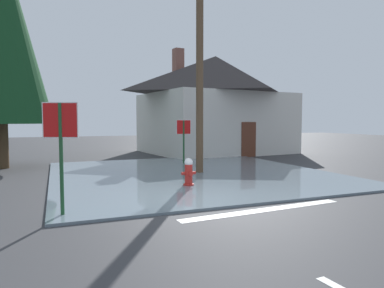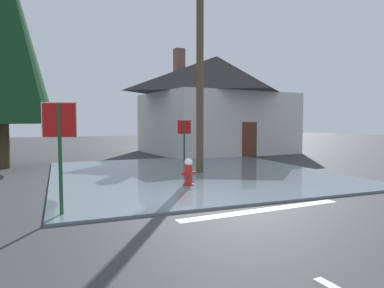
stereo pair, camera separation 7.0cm
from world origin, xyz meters
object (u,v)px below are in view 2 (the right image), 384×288
at_px(fire_hydrant, 188,173).
at_px(utility_pole, 200,62).
at_px(house, 216,103).
at_px(stop_sign_near, 60,135).
at_px(stop_sign_far, 184,133).

xyz_separation_m(fire_hydrant, utility_pole, (1.39, 2.41, 3.87)).
distance_m(fire_hydrant, house, 12.53).
xyz_separation_m(utility_pole, house, (4.60, 8.24, -1.07)).
height_order(stop_sign_near, house, house).
relative_size(stop_sign_near, fire_hydrant, 2.69).
bearing_deg(stop_sign_far, house, 51.92).
height_order(stop_sign_near, utility_pole, utility_pole).
height_order(utility_pole, stop_sign_far, utility_pole).
bearing_deg(fire_hydrant, stop_sign_near, -150.11).
xyz_separation_m(stop_sign_near, utility_pole, (5.12, 4.56, 2.55)).
distance_m(stop_sign_near, fire_hydrant, 4.51).
height_order(utility_pole, house, utility_pole).
relative_size(fire_hydrant, house, 0.09).
xyz_separation_m(utility_pole, stop_sign_far, (0.40, 2.88, -2.83)).
height_order(fire_hydrant, utility_pole, utility_pole).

